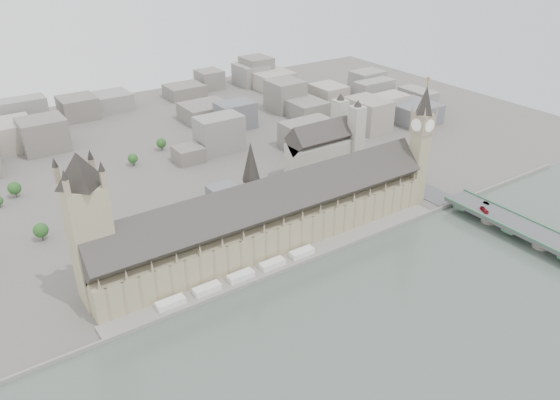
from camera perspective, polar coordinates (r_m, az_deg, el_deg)
ground at (r=389.07m, az=0.46°, el=-5.99°), size 900.00×900.00×0.00m
embankment_wall at (r=378.12m, az=1.76°, el=-6.84°), size 600.00×1.50×3.00m
river_terrace at (r=383.42m, az=1.10°, el=-6.38°), size 270.00×15.00×2.00m
terrace_tents at (r=364.38m, az=-4.13°, el=-7.91°), size 118.00×7.00×4.00m
palace_of_westminster at (r=391.15m, az=-1.17°, el=-1.90°), size 265.00×40.73×55.44m
elizabeth_tower at (r=451.95m, az=14.52°, el=6.34°), size 17.00×17.00×107.50m
victoria_tower at (r=338.92m, az=-19.37°, el=-2.29°), size 30.00×30.00×100.00m
central_tower at (r=375.13m, az=-3.03°, el=2.76°), size 13.00×13.00×48.00m
westminster_bridge at (r=443.36m, az=24.89°, el=-3.53°), size 25.00×325.00×10.25m
westminster_abbey at (r=504.18m, az=4.71°, el=5.34°), size 68.00×36.00×64.00m
city_skyline_inland at (r=577.89m, az=-13.61°, el=6.95°), size 720.00×360.00×38.00m
park_trees at (r=424.42m, az=-5.27°, el=-1.84°), size 110.00×30.00×15.00m
red_bus_north at (r=453.71m, az=20.56°, el=-0.99°), size 5.93×9.60×2.65m
car_silver at (r=466.66m, az=20.75°, el=-0.28°), size 2.06×5.12×1.65m
car_approach at (r=497.27m, az=14.87°, el=2.35°), size 2.80×4.96×1.36m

